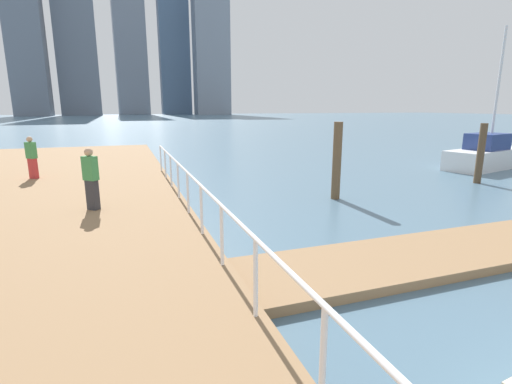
# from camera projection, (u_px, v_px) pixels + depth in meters

# --- Properties ---
(ground_plane) EXTENTS (300.00, 300.00, 0.00)m
(ground_plane) POSITION_uv_depth(u_px,v_px,m) (223.00, 169.00, 18.79)
(ground_plane) COLOR slate
(boardwalk_railing) EXTENTS (0.06, 23.99, 1.08)m
(boardwalk_railing) POSITION_uv_depth(u_px,v_px,m) (256.00, 255.00, 4.68)
(boardwalk_railing) COLOR white
(boardwalk_railing) RESTS_ON boardwalk
(dock_piling_1) EXTENTS (0.28, 0.28, 2.40)m
(dock_piling_1) POSITION_uv_depth(u_px,v_px,m) (481.00, 154.00, 15.12)
(dock_piling_1) COLOR brown
(dock_piling_1) RESTS_ON ground_plane
(dock_piling_5) EXTENTS (0.29, 0.29, 2.56)m
(dock_piling_5) POSITION_uv_depth(u_px,v_px,m) (337.00, 161.00, 12.48)
(dock_piling_5) COLOR brown
(dock_piling_5) RESTS_ON ground_plane
(moored_boat_2) EXTENTS (5.80, 2.96, 6.76)m
(moored_boat_2) POSITION_uv_depth(u_px,v_px,m) (488.00, 155.00, 18.97)
(moored_boat_2) COLOR white
(moored_boat_2) RESTS_ON ground_plane
(pedestrian_0) EXTENTS (0.41, 0.41, 1.57)m
(pedestrian_0) POSITION_uv_depth(u_px,v_px,m) (32.00, 157.00, 14.03)
(pedestrian_0) COLOR #BF3333
(pedestrian_0) RESTS_ON boardwalk
(pedestrian_2) EXTENTS (0.41, 0.41, 1.62)m
(pedestrian_2) POSITION_uv_depth(u_px,v_px,m) (91.00, 178.00, 9.74)
(pedestrian_2) COLOR #333338
(pedestrian_2) RESTS_ON boardwalk
(skyline_tower_0) EXTENTS (11.20, 14.18, 49.19)m
(skyline_tower_0) POSITION_uv_depth(u_px,v_px,m) (26.00, 39.00, 121.77)
(skyline_tower_0) COLOR slate
(skyline_tower_0) RESTS_ON ground_plane
(skyline_tower_1) EXTENTS (13.70, 8.45, 63.05)m
(skyline_tower_1) POSITION_uv_depth(u_px,v_px,m) (74.00, 22.00, 129.56)
(skyline_tower_1) COLOR slate
(skyline_tower_1) RESTS_ON ground_plane
(skyline_tower_2) EXTENTS (12.42, 11.04, 62.16)m
(skyline_tower_2) POSITION_uv_depth(u_px,v_px,m) (129.00, 34.00, 149.38)
(skyline_tower_2) COLOR gray
(skyline_tower_2) RESTS_ON ground_plane
(skyline_tower_3) EXTENTS (12.21, 13.36, 56.81)m
(skyline_tower_3) POSITION_uv_depth(u_px,v_px,m) (174.00, 43.00, 153.80)
(skyline_tower_3) COLOR slate
(skyline_tower_3) RESTS_ON ground_plane
(skyline_tower_4) EXTENTS (13.71, 14.21, 48.88)m
(skyline_tower_4) POSITION_uv_depth(u_px,v_px,m) (211.00, 50.00, 145.37)
(skyline_tower_4) COLOR gray
(skyline_tower_4) RESTS_ON ground_plane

